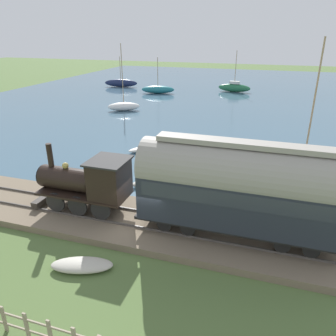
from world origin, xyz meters
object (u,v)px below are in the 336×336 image
at_px(sailboat_white, 124,106).
at_px(sailboat_teal, 158,89).
at_px(sailboat_green, 234,87).
at_px(rowboat_off_pier, 144,149).
at_px(sailboat_navy, 121,83).
at_px(rowboat_near_shore, 147,183).
at_px(beached_dinghy, 82,265).
at_px(sailboat_black, 299,188).
at_px(steam_locomotive, 89,181).
at_px(passenger_coach, 239,186).

height_order(sailboat_white, sailboat_teal, sailboat_white).
relative_size(sailboat_green, rowboat_off_pier, 2.54).
xyz_separation_m(sailboat_green, sailboat_navy, (-0.97, 21.41, -0.04)).
relative_size(rowboat_near_shore, beached_dinghy, 0.78).
distance_m(sailboat_black, rowboat_off_pier, 13.85).
relative_size(sailboat_black, sailboat_teal, 1.63).
bearing_deg(steam_locomotive, rowboat_near_shore, -17.94).
height_order(sailboat_navy, rowboat_off_pier, sailboat_navy).
xyz_separation_m(steam_locomotive, rowboat_near_shore, (4.79, -1.55, -2.07)).
height_order(sailboat_white, sailboat_navy, sailboat_white).
bearing_deg(passenger_coach, sailboat_navy, 31.65).
xyz_separation_m(steam_locomotive, passenger_coach, (0.00, -8.10, 0.87)).
height_order(steam_locomotive, beached_dinghy, steam_locomotive).
distance_m(sailboat_green, rowboat_off_pier, 33.83).
bearing_deg(sailboat_navy, passenger_coach, -157.39).
height_order(passenger_coach, rowboat_off_pier, passenger_coach).
bearing_deg(sailboat_navy, beached_dinghy, -165.60).
xyz_separation_m(steam_locomotive, sailboat_white, (25.59, 9.87, -1.70)).
xyz_separation_m(passenger_coach, rowboat_near_shore, (4.79, 6.55, -2.94)).
bearing_deg(rowboat_near_shore, sailboat_green, -34.87).
bearing_deg(passenger_coach, sailboat_teal, 24.52).
bearing_deg(rowboat_off_pier, sailboat_black, -158.35).
bearing_deg(sailboat_teal, passenger_coach, -168.44).
xyz_separation_m(passenger_coach, beached_dinghy, (-4.12, 6.26, -2.95)).
xyz_separation_m(sailboat_green, beached_dinghy, (-49.13, 0.53, -0.55)).
height_order(sailboat_navy, sailboat_teal, sailboat_teal).
bearing_deg(rowboat_off_pier, rowboat_near_shore, 158.86).
relative_size(passenger_coach, sailboat_navy, 1.54).
distance_m(rowboat_off_pier, rowboat_near_shore, 7.18).
relative_size(sailboat_green, sailboat_navy, 1.08).
height_order(sailboat_black, rowboat_near_shore, sailboat_black).
xyz_separation_m(sailboat_black, beached_dinghy, (-9.91, 9.52, -0.61)).
distance_m(steam_locomotive, beached_dinghy, 4.97).
bearing_deg(passenger_coach, rowboat_near_shore, 53.86).
height_order(passenger_coach, sailboat_green, sailboat_green).
bearing_deg(sailboat_green, rowboat_near_shore, -174.41).
bearing_deg(rowboat_near_shore, steam_locomotive, 128.36).
bearing_deg(rowboat_near_shore, sailboat_black, -117.84).
relative_size(rowboat_off_pier, beached_dinghy, 0.91).
height_order(sailboat_white, beached_dinghy, sailboat_white).
bearing_deg(rowboat_near_shore, beached_dinghy, 148.15).
relative_size(steam_locomotive, passenger_coach, 0.58).
relative_size(sailboat_white, sailboat_teal, 1.44).
height_order(rowboat_off_pier, beached_dinghy, beached_dinghy).
distance_m(steam_locomotive, sailboat_navy, 48.00).
distance_m(sailboat_black, beached_dinghy, 13.76).
distance_m(passenger_coach, sailboat_black, 7.05).
distance_m(passenger_coach, sailboat_navy, 51.79).
height_order(sailboat_navy, beached_dinghy, sailboat_navy).
distance_m(sailboat_white, sailboat_teal, 13.92).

